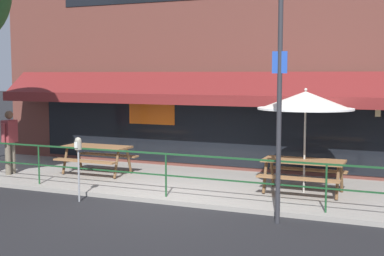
# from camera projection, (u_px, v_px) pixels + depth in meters

# --- Properties ---
(ground_plane) EXTENTS (120.00, 120.00, 0.00)m
(ground_plane) POSITION_uv_depth(u_px,v_px,m) (160.00, 204.00, 11.48)
(ground_plane) COLOR black
(patio_deck) EXTENTS (15.00, 4.00, 0.10)m
(patio_deck) POSITION_uv_depth(u_px,v_px,m) (196.00, 184.00, 13.30)
(patio_deck) COLOR gray
(patio_deck) RESTS_ON ground
(restaurant_building) EXTENTS (15.00, 1.60, 7.93)m
(restaurant_building) POSITION_uv_depth(u_px,v_px,m) (227.00, 33.00, 14.95)
(restaurant_building) COLOR brown
(restaurant_building) RESTS_ON ground
(patio_railing) EXTENTS (13.84, 0.04, 0.97)m
(patio_railing) POSITION_uv_depth(u_px,v_px,m) (166.00, 165.00, 11.67)
(patio_railing) COLOR #194723
(patio_railing) RESTS_ON patio_deck
(picnic_table_left) EXTENTS (1.80, 1.42, 0.76)m
(picnic_table_left) POSITION_uv_depth(u_px,v_px,m) (97.00, 152.00, 14.35)
(picnic_table_left) COLOR brown
(picnic_table_left) RESTS_ON patio_deck
(picnic_table_centre) EXTENTS (1.80, 1.42, 0.76)m
(picnic_table_centre) POSITION_uv_depth(u_px,v_px,m) (303.00, 167.00, 12.02)
(picnic_table_centre) COLOR brown
(picnic_table_centre) RESTS_ON patio_deck
(patio_umbrella_centre) EXTENTS (2.14, 2.14, 2.38)m
(patio_umbrella_centre) POSITION_uv_depth(u_px,v_px,m) (306.00, 101.00, 11.95)
(patio_umbrella_centre) COLOR #B7B2A8
(patio_umbrella_centre) RESTS_ON patio_deck
(pedestrian_walking) EXTENTS (0.27, 0.62, 1.71)m
(pedestrian_walking) POSITION_uv_depth(u_px,v_px,m) (10.00, 139.00, 14.32)
(pedestrian_walking) COLOR #665B4C
(pedestrian_walking) RESTS_ON patio_deck
(parking_meter_near) EXTENTS (0.15, 0.16, 1.42)m
(parking_meter_near) POSITION_uv_depth(u_px,v_px,m) (78.00, 150.00, 11.59)
(parking_meter_near) COLOR gray
(parking_meter_near) RESTS_ON ground
(street_sign_pole) EXTENTS (0.28, 0.09, 4.16)m
(street_sign_pole) POSITION_uv_depth(u_px,v_px,m) (279.00, 109.00, 9.80)
(street_sign_pole) COLOR #2D2D33
(street_sign_pole) RESTS_ON ground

